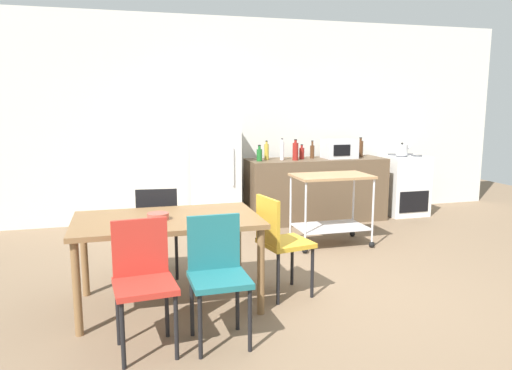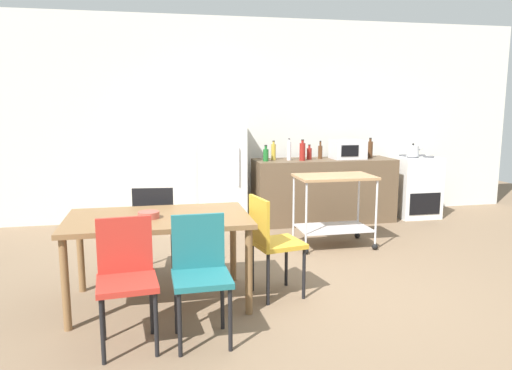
{
  "view_description": "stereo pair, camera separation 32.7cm",
  "coord_description": "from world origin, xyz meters",
  "px_view_note": "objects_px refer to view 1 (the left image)",
  "views": [
    {
      "loc": [
        -1.78,
        -3.81,
        1.67
      ],
      "look_at": [
        -0.39,
        1.2,
        0.8
      ],
      "focal_mm": 33.96,
      "sensor_mm": 36.0,
      "label": 1
    },
    {
      "loc": [
        -1.46,
        -3.89,
        1.67
      ],
      "look_at": [
        -0.39,
        1.2,
        0.8
      ],
      "focal_mm": 33.96,
      "sensor_mm": 36.0,
      "label": 2
    }
  ],
  "objects_px": {
    "dining_table": "(167,227)",
    "chair_mustard": "(279,239)",
    "kitchen_cart": "(331,198)",
    "fruit_bowl": "(158,216)",
    "chair_teal": "(217,270)",
    "bottle_sesame_oil": "(312,151)",
    "microwave": "(339,149)",
    "chair_black": "(158,225)",
    "stove_oven": "(403,185)",
    "kettle": "(402,150)",
    "chair_red": "(143,276)",
    "refrigerator": "(215,170)",
    "bottle_soda": "(259,155)",
    "bottle_wine": "(282,151)",
    "bottle_olive_oil": "(267,152)",
    "bottle_soy_sauce": "(295,151)",
    "bottle_vinegar": "(302,153)",
    "bottle_hot_sauce": "(360,148)"
  },
  "relations": [
    {
      "from": "chair_black",
      "to": "bottle_wine",
      "type": "height_order",
      "value": "bottle_wine"
    },
    {
      "from": "stove_oven",
      "to": "dining_table",
      "type": "bearing_deg",
      "value": -146.58
    },
    {
      "from": "bottle_olive_oil",
      "to": "kettle",
      "type": "distance_m",
      "value": 2.06
    },
    {
      "from": "stove_oven",
      "to": "microwave",
      "type": "relative_size",
      "value": 2.0
    },
    {
      "from": "dining_table",
      "to": "fruit_bowl",
      "type": "xyz_separation_m",
      "value": [
        -0.08,
        -0.05,
        0.11
      ]
    },
    {
      "from": "chair_red",
      "to": "bottle_vinegar",
      "type": "xyz_separation_m",
      "value": [
        2.36,
        3.2,
        0.47
      ]
    },
    {
      "from": "bottle_hot_sauce",
      "to": "kettle",
      "type": "bearing_deg",
      "value": -13.78
    },
    {
      "from": "chair_red",
      "to": "bottle_soy_sauce",
      "type": "relative_size",
      "value": 3.05
    },
    {
      "from": "chair_black",
      "to": "bottle_sesame_oil",
      "type": "xyz_separation_m",
      "value": [
        2.34,
        1.86,
        0.48
      ]
    },
    {
      "from": "chair_black",
      "to": "chair_red",
      "type": "bearing_deg",
      "value": 88.07
    },
    {
      "from": "chair_mustard",
      "to": "bottle_soy_sauce",
      "type": "xyz_separation_m",
      "value": [
        1.04,
        2.45,
        0.51
      ]
    },
    {
      "from": "kettle",
      "to": "chair_red",
      "type": "bearing_deg",
      "value": -141.5
    },
    {
      "from": "kitchen_cart",
      "to": "microwave",
      "type": "height_order",
      "value": "microwave"
    },
    {
      "from": "chair_teal",
      "to": "stove_oven",
      "type": "xyz_separation_m",
      "value": [
        3.52,
        3.22,
        -0.07
      ]
    },
    {
      "from": "dining_table",
      "to": "chair_black",
      "type": "distance_m",
      "value": 0.71
    },
    {
      "from": "chair_black",
      "to": "kettle",
      "type": "distance_m",
      "value": 4.11
    },
    {
      "from": "bottle_soda",
      "to": "bottle_wine",
      "type": "bearing_deg",
      "value": 8.56
    },
    {
      "from": "dining_table",
      "to": "kitchen_cart",
      "type": "bearing_deg",
      "value": 31.9
    },
    {
      "from": "chair_mustard",
      "to": "bottle_sesame_oil",
      "type": "xyz_separation_m",
      "value": [
        1.36,
        2.62,
        0.48
      ]
    },
    {
      "from": "chair_teal",
      "to": "bottle_sesame_oil",
      "type": "bearing_deg",
      "value": 57.07
    },
    {
      "from": "bottle_wine",
      "to": "chair_mustard",
      "type": "bearing_deg",
      "value": -108.94
    },
    {
      "from": "chair_red",
      "to": "chair_black",
      "type": "height_order",
      "value": "same"
    },
    {
      "from": "chair_mustard",
      "to": "chair_teal",
      "type": "bearing_deg",
      "value": 122.96
    },
    {
      "from": "dining_table",
      "to": "microwave",
      "type": "xyz_separation_m",
      "value": [
        2.69,
        2.48,
        0.36
      ]
    },
    {
      "from": "refrigerator",
      "to": "bottle_olive_oil",
      "type": "height_order",
      "value": "refrigerator"
    },
    {
      "from": "chair_red",
      "to": "kettle",
      "type": "relative_size",
      "value": 3.71
    },
    {
      "from": "chair_black",
      "to": "microwave",
      "type": "distance_m",
      "value": 3.3
    },
    {
      "from": "chair_teal",
      "to": "bottle_wine",
      "type": "height_order",
      "value": "bottle_wine"
    },
    {
      "from": "bottle_soda",
      "to": "microwave",
      "type": "xyz_separation_m",
      "value": [
        1.22,
        0.06,
        0.04
      ]
    },
    {
      "from": "chair_teal",
      "to": "microwave",
      "type": "relative_size",
      "value": 1.93
    },
    {
      "from": "chair_mustard",
      "to": "stove_oven",
      "type": "bearing_deg",
      "value": -59.11
    },
    {
      "from": "bottle_olive_oil",
      "to": "chair_teal",
      "type": "bearing_deg",
      "value": -112.33
    },
    {
      "from": "dining_table",
      "to": "refrigerator",
      "type": "height_order",
      "value": "refrigerator"
    },
    {
      "from": "bottle_soy_sauce",
      "to": "chair_red",
      "type": "bearing_deg",
      "value": -125.68
    },
    {
      "from": "chair_mustard",
      "to": "stove_oven",
      "type": "relative_size",
      "value": 0.97
    },
    {
      "from": "kettle",
      "to": "bottle_soda",
      "type": "bearing_deg",
      "value": 179.79
    },
    {
      "from": "bottle_hot_sauce",
      "to": "microwave",
      "type": "bearing_deg",
      "value": -168.27
    },
    {
      "from": "bottle_vinegar",
      "to": "chair_mustard",
      "type": "bearing_deg",
      "value": -114.62
    },
    {
      "from": "stove_oven",
      "to": "bottle_sesame_oil",
      "type": "relative_size",
      "value": 3.59
    },
    {
      "from": "chair_red",
      "to": "chair_mustard",
      "type": "relative_size",
      "value": 1.0
    },
    {
      "from": "bottle_sesame_oil",
      "to": "fruit_bowl",
      "type": "bearing_deg",
      "value": -132.41
    },
    {
      "from": "fruit_bowl",
      "to": "chair_mustard",
      "type": "bearing_deg",
      "value": -0.57
    },
    {
      "from": "kitchen_cart",
      "to": "fruit_bowl",
      "type": "relative_size",
      "value": 5.26
    },
    {
      "from": "dining_table",
      "to": "chair_mustard",
      "type": "xyz_separation_m",
      "value": [
        0.95,
        -0.06,
        -0.15
      ]
    },
    {
      "from": "chair_black",
      "to": "bottle_soda",
      "type": "xyz_separation_m",
      "value": [
        1.51,
        1.72,
        0.47
      ]
    },
    {
      "from": "dining_table",
      "to": "bottle_vinegar",
      "type": "relative_size",
      "value": 7.12
    },
    {
      "from": "microwave",
      "to": "stove_oven",
      "type": "bearing_deg",
      "value": 1.51
    },
    {
      "from": "refrigerator",
      "to": "microwave",
      "type": "xyz_separation_m",
      "value": [
        1.8,
        -0.11,
        0.25
      ]
    },
    {
      "from": "refrigerator",
      "to": "bottle_wine",
      "type": "distance_m",
      "value": 0.97
    },
    {
      "from": "chair_mustard",
      "to": "bottle_wine",
      "type": "bearing_deg",
      "value": -30.13
    }
  ]
}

